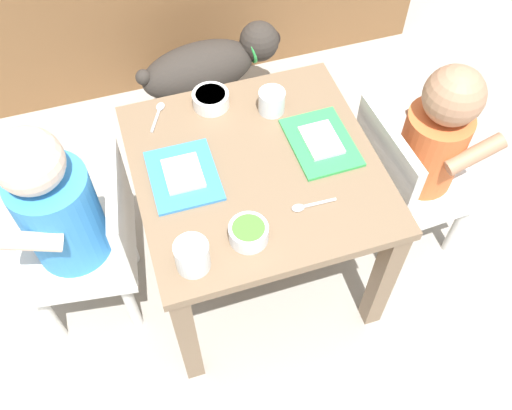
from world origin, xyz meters
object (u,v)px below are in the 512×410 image
seated_child_right (428,147)px  food_tray_right (321,142)px  seated_child_left (64,213)px  spoon_by_right_tray (309,205)px  dining_table (256,186)px  veggie_bowl_near (211,99)px  water_cup_right (272,102)px  dog (209,66)px  spoon_by_left_tray (158,114)px  food_tray_left (183,175)px  water_cup_left (193,257)px  veggie_bowl_far (249,233)px

seated_child_right → food_tray_right: size_ratio=3.17×
seated_child_left → spoon_by_right_tray: (0.51, -0.17, 0.05)m
dining_table → veggie_bowl_near: size_ratio=6.26×
dining_table → water_cup_right: 0.21m
dog → spoon_by_left_tray: bearing=-117.9°
seated_child_left → water_cup_right: (0.52, 0.12, 0.07)m
food_tray_left → veggie_bowl_near: (0.12, 0.20, 0.01)m
food_tray_left → water_cup_left: (-0.03, -0.22, 0.02)m
spoon_by_left_tray → spoon_by_right_tray: 0.44m
seated_child_right → dog: bearing=120.6°
seated_child_right → food_tray_right: (-0.27, 0.04, 0.06)m
dog → food_tray_right: bearing=-78.9°
dog → veggie_bowl_far: size_ratio=6.04×
seated_child_left → spoon_by_left_tray: bearing=36.6°
dining_table → water_cup_left: size_ratio=8.07×
food_tray_left → veggie_bowl_near: 0.23m
veggie_bowl_near → spoon_by_right_tray: 0.38m
food_tray_right → water_cup_right: size_ratio=3.03×
seated_child_left → food_tray_left: size_ratio=3.56×
water_cup_left → seated_child_right: bearing=16.1°
food_tray_left → water_cup_left: size_ratio=2.64×
water_cup_left → spoon_by_right_tray: 0.28m
veggie_bowl_far → food_tray_left: bearing=114.5°
seated_child_right → water_cup_left: bearing=-163.9°
food_tray_left → water_cup_right: size_ratio=2.84×
dog → water_cup_left: 0.92m
dining_table → seated_child_right: size_ratio=0.91×
dog → veggie_bowl_far: bearing=-98.0°
veggie_bowl_far → dog: bearing=82.0°
water_cup_left → water_cup_right: (0.28, 0.36, -0.00)m
seated_child_right → spoon_by_left_tray: 0.66m
dining_table → water_cup_left: water_cup_left is taller
food_tray_right → veggie_bowl_far: (-0.24, -0.20, 0.02)m
seated_child_right → dining_table: bearing=176.5°
dog → water_cup_right: 0.55m
water_cup_left → spoon_by_right_tray: size_ratio=0.69×
seated_child_left → food_tray_left: (0.27, -0.02, 0.05)m
spoon_by_left_tray → seated_child_left: bearing=-143.4°
dining_table → water_cup_left: bearing=-133.3°
dog → spoon_by_right_tray: size_ratio=4.95×
food_tray_right → seated_child_left: bearing=178.5°
dining_table → seated_child_left: bearing=175.8°
food_tray_right → veggie_bowl_near: (-0.21, 0.20, 0.01)m
seated_child_left → food_tray_left: bearing=-3.3°
dog → water_cup_left: water_cup_left is taller
dining_table → food_tray_right: size_ratio=2.87×
water_cup_left → spoon_by_left_tray: (0.02, 0.43, -0.03)m
dog → water_cup_right: (0.05, -0.48, 0.27)m
water_cup_left → veggie_bowl_far: 0.12m
spoon_by_left_tray → spoon_by_right_tray: size_ratio=0.96×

